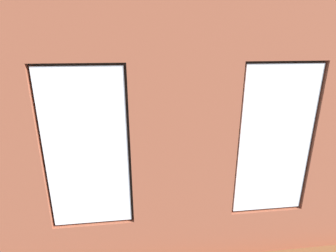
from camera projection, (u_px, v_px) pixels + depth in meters
name	position (u px, v px, depth m)	size (l,w,h in m)	color
ground_plane	(162.00, 168.00, 6.27)	(6.46, 6.23, 0.10)	brown
brick_wall_with_windows	(184.00, 144.00, 3.14)	(5.86, 0.30, 3.40)	#9E5138
white_wall_right	(18.00, 102.00, 5.19)	(0.10, 5.23, 3.40)	silver
couch_by_window	(145.00, 209.00, 4.13)	(1.71, 0.87, 0.80)	black
couch_left	(261.00, 156.00, 6.01)	(0.88, 2.00, 0.80)	black
coffee_table	(174.00, 151.00, 6.18)	(1.56, 0.81, 0.42)	tan
cup_ceramic	(180.00, 149.00, 6.05)	(0.08, 0.08, 0.09)	silver
candle_jar	(191.00, 143.00, 6.33)	(0.08, 0.08, 0.12)	#B7333D
table_plant_small	(166.00, 142.00, 6.19)	(0.16, 0.16, 0.26)	#9E5638
remote_gray	(155.00, 151.00, 5.99)	(0.05, 0.17, 0.02)	#59595B
remote_silver	(174.00, 148.00, 6.16)	(0.05, 0.17, 0.02)	#B2B2B7
media_console	(54.00, 152.00, 6.33)	(1.05, 0.42, 0.53)	black
tv_flatscreen	(51.00, 129.00, 6.15)	(0.90, 0.20, 0.66)	black
papasan_chair	(146.00, 122.00, 8.05)	(1.17, 1.17, 0.72)	olive
potted_plant_corner_far_left	(320.00, 189.00, 4.29)	(0.50, 0.50, 0.84)	#47423D
potted_plant_by_left_couch	(224.00, 135.00, 7.32)	(0.26, 0.26, 0.48)	#9E5638
potted_plant_mid_room_small	(183.00, 140.00, 7.05)	(0.27, 0.27, 0.47)	#9E5638
potted_plant_foreground_right	(79.00, 120.00, 7.76)	(0.87, 0.85, 1.10)	#9E5638
potted_plant_beside_window_right	(65.00, 202.00, 3.81)	(0.88, 0.76, 1.05)	gray
potted_plant_corner_near_left	(230.00, 109.00, 8.25)	(0.92, 0.87, 1.23)	gray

